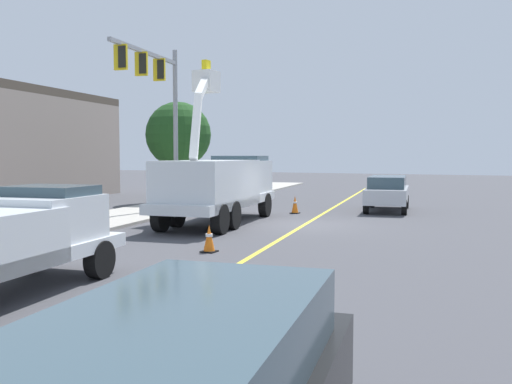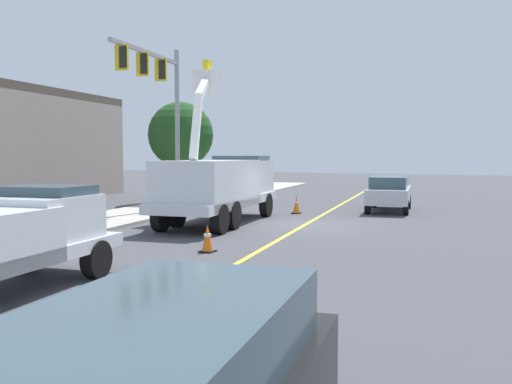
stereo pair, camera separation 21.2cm
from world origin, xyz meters
name	(u,v)px [view 1 (the left image)]	position (x,y,z in m)	size (l,w,h in m)	color
ground	(304,225)	(0.00, 0.00, 0.00)	(120.00, 120.00, 0.00)	#47474C
sidewalk_far_side	(120,217)	(-1.18, 8.02, 0.06)	(60.00, 3.60, 0.12)	#B2ADA3
lane_centre_stripe	(304,225)	(0.00, 0.00, 0.00)	(50.00, 0.16, 0.01)	yellow
utility_bucket_truck	(219,183)	(-0.82, 3.32, 1.60)	(8.48, 3.67, 6.74)	silver
service_pickup_truck	(1,239)	(-12.70, 1.54, 1.12)	(5.85, 2.89, 2.06)	silver
passing_minivan	(387,191)	(6.88, -1.78, 0.97)	(5.03, 2.58, 1.69)	silver
traffic_cone_mid_front	(209,239)	(-6.81, 0.34, 0.38)	(0.40, 0.40, 0.78)	black
traffic_cone_mid_rear	(295,205)	(3.83, 1.86, 0.41)	(0.40, 0.40, 0.84)	black
traffic_signal_mast	(158,93)	(0.67, 7.26, 5.53)	(5.91, 1.13, 7.74)	gray
street_tree_right	(178,135)	(6.35, 9.90, 3.86)	(3.69, 3.69, 5.72)	brown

